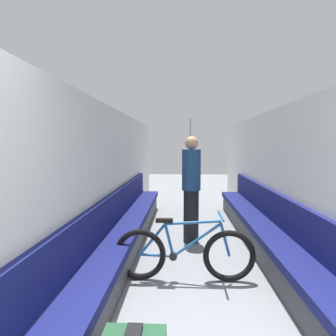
% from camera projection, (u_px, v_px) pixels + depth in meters
% --- Properties ---
extents(wall_left, '(0.10, 10.17, 2.15)m').
position_uv_depth(wall_left, '(108.00, 180.00, 4.41)').
color(wall_left, silver).
rests_on(wall_left, ground).
extents(wall_right, '(0.10, 10.17, 2.15)m').
position_uv_depth(wall_right, '(285.00, 181.00, 4.29)').
color(wall_right, silver).
rests_on(wall_right, ground).
extents(bench_seat_row_left, '(0.45, 6.06, 0.88)m').
position_uv_depth(bench_seat_row_left, '(125.00, 232.00, 4.47)').
color(bench_seat_row_left, '#3D3D42').
rests_on(bench_seat_row_left, ground).
extents(bench_seat_row_right, '(0.45, 6.06, 0.88)m').
position_uv_depth(bench_seat_row_right, '(267.00, 234.00, 4.37)').
color(bench_seat_row_right, '#3D3D42').
rests_on(bench_seat_row_right, ground).
extents(bicycle, '(1.65, 0.46, 0.79)m').
position_uv_depth(bicycle, '(184.00, 254.00, 3.48)').
color(bicycle, black).
rests_on(bicycle, ground).
extents(grab_pole_near, '(0.08, 0.08, 2.13)m').
position_uv_depth(grab_pole_near, '(190.00, 171.00, 6.23)').
color(grab_pole_near, gray).
rests_on(grab_pole_near, ground).
extents(passenger_standing, '(0.30, 0.30, 1.72)m').
position_uv_depth(passenger_standing, '(191.00, 188.00, 4.82)').
color(passenger_standing, black).
rests_on(passenger_standing, ground).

